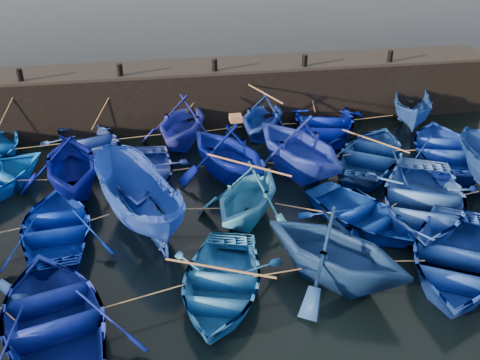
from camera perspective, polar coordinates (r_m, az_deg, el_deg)
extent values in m
plane|color=black|center=(16.18, 1.95, -7.58)|extent=(120.00, 120.00, 0.00)
cube|color=black|center=(24.84, -2.90, 9.16)|extent=(26.00, 2.50, 2.50)
cube|color=black|center=(24.43, -2.98, 12.05)|extent=(26.00, 2.50, 0.12)
cylinder|color=black|center=(23.90, -22.43, 10.33)|extent=(0.24, 0.24, 0.50)
cylinder|color=black|center=(23.35, -12.69, 11.40)|extent=(0.24, 0.24, 0.50)
cylinder|color=black|center=(23.48, -2.72, 12.16)|extent=(0.24, 0.24, 0.50)
cylinder|color=black|center=(24.28, 6.91, 12.54)|extent=(0.24, 0.24, 0.50)
cylinder|color=black|center=(25.68, 15.73, 12.60)|extent=(0.24, 0.24, 0.50)
imported|color=#213E96|center=(22.53, -15.74, 3.83)|extent=(4.92, 5.59, 0.96)
imported|color=#1A249D|center=(22.36, -6.21, 6.27)|extent=(4.82, 5.13, 2.16)
imported|color=#11329E|center=(23.04, 2.43, 6.89)|extent=(4.69, 4.89, 1.99)
imported|color=#000E9C|center=(23.74, 8.88, 6.14)|extent=(5.25, 6.38, 1.15)
imported|color=#1A4291|center=(25.50, 17.90, 7.25)|extent=(3.01, 4.45, 1.61)
imported|color=#000877|center=(19.55, -17.57, 1.81)|extent=(4.36, 4.87, 2.31)
imported|color=blue|center=(19.57, -10.28, 0.51)|extent=(3.70, 4.82, 0.93)
imported|color=#041490|center=(19.56, -1.31, 3.18)|extent=(5.24, 5.51, 2.27)
imported|color=#1D35CD|center=(19.86, 6.31, 3.83)|extent=(5.65, 6.01, 2.52)
imported|color=navy|center=(21.39, 13.99, 2.77)|extent=(5.69, 6.04, 1.02)
imported|color=#1237C4|center=(22.58, 21.03, 3.12)|extent=(4.92, 5.89, 1.05)
imported|color=#0324B0|center=(17.34, -18.91, -4.72)|extent=(3.68, 4.82, 0.93)
imported|color=#173DA5|center=(17.05, -10.93, -2.12)|extent=(3.63, 5.42, 1.96)
imported|color=#2D81D2|center=(17.03, 0.83, -1.47)|extent=(4.87, 5.01, 2.01)
imported|color=navy|center=(17.49, 12.81, -3.60)|extent=(4.50, 5.02, 0.86)
imported|color=blue|center=(18.49, 18.90, -2.05)|extent=(6.14, 6.88, 1.18)
imported|color=navy|center=(14.00, -19.21, -13.55)|extent=(4.91, 5.93, 1.07)
imported|color=#195CA0|center=(14.30, -2.13, -10.93)|extent=(4.31, 5.16, 0.92)
imported|color=navy|center=(14.61, 10.18, -7.15)|extent=(5.62, 5.65, 2.26)
imported|color=#153B9F|center=(16.17, 21.93, -7.71)|extent=(5.75, 6.26, 1.06)
cube|color=#9B6743|center=(19.10, -0.46, 6.61)|extent=(0.43, 0.45, 0.21)
cylinder|color=tan|center=(22.70, -20.69, 3.39)|extent=(2.12, 0.30, 0.04)
cylinder|color=tan|center=(22.46, -10.95, 4.52)|extent=(1.99, 0.25, 0.04)
cylinder|color=tan|center=(22.83, -1.81, 5.47)|extent=(1.67, 0.27, 0.04)
cylinder|color=tan|center=(23.44, 5.68, 5.98)|extent=(0.89, 0.20, 0.04)
cylinder|color=tan|center=(24.60, 13.51, 6.43)|extent=(2.45, 0.31, 0.04)
cylinder|color=tan|center=(20.21, -21.90, -0.02)|extent=(1.50, 0.21, 0.04)
cylinder|color=tan|center=(19.64, -13.83, 0.49)|extent=(0.63, 0.11, 0.04)
cylinder|color=tan|center=(19.62, -5.77, 1.20)|extent=(1.32, 0.19, 0.04)
cylinder|color=tan|center=(19.95, 2.48, 1.84)|extent=(0.84, 0.22, 0.04)
cylinder|color=tan|center=(20.72, 10.21, 2.46)|extent=(1.28, 0.27, 0.04)
cylinder|color=tan|center=(21.93, 17.62, 3.03)|extent=(1.15, 0.17, 0.04)
cylinder|color=tan|center=(17.52, -24.14, -5.12)|extent=(1.39, 0.37, 0.04)
cylinder|color=tan|center=(17.24, -14.87, -3.93)|extent=(0.67, 0.34, 0.04)
cylinder|color=tan|center=(17.18, -4.99, -3.08)|extent=(1.69, 0.28, 0.04)
cylinder|color=tan|center=(17.25, 6.87, -3.04)|extent=(1.73, 0.96, 0.04)
cylinder|color=tan|center=(17.95, 15.96, -2.69)|extent=(0.41, 0.28, 0.04)
cylinder|color=tan|center=(19.36, 22.74, -1.48)|extent=(1.29, 0.31, 0.04)
cylinder|color=tan|center=(13.96, -10.55, -12.19)|extent=(2.33, 0.65, 0.04)
cylinder|color=tan|center=(14.52, 4.09, -9.83)|extent=(1.35, 0.14, 0.04)
cylinder|color=tan|center=(15.47, 16.21, -8.32)|extent=(1.64, 0.27, 0.04)
cylinder|color=tan|center=(23.96, -23.63, 6.84)|extent=(1.37, 0.91, 2.09)
cylinder|color=tan|center=(23.43, -14.12, 7.95)|extent=(1.45, 0.64, 2.09)
cylinder|color=tan|center=(23.53, -4.54, 8.83)|extent=(1.66, 0.42, 2.09)
cylinder|color=tan|center=(23.84, -0.37, 9.20)|extent=(1.87, 0.19, 2.09)
cylinder|color=tan|center=(24.51, 7.50, 9.50)|extent=(0.57, 0.36, 2.08)
cylinder|color=tan|center=(26.10, 16.24, 9.82)|extent=(0.80, 0.08, 2.08)
cylinder|color=#99724C|center=(22.68, 2.49, 9.29)|extent=(1.08, 2.84, 0.06)
cylinder|color=#99724C|center=(21.16, 14.16, 4.09)|extent=(1.77, 2.49, 0.06)
cylinder|color=#99724C|center=(16.53, 0.86, 1.63)|extent=(2.34, 1.97, 0.06)
cylinder|color=#99724C|center=(13.99, -2.17, -9.39)|extent=(2.74, 1.32, 0.06)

